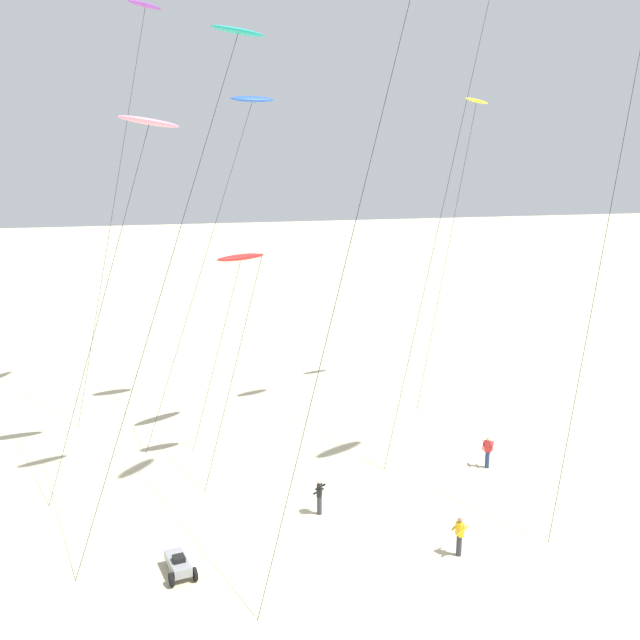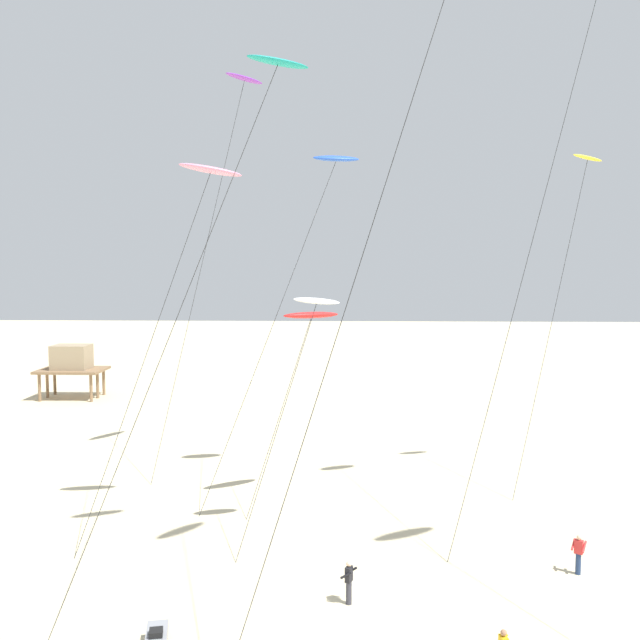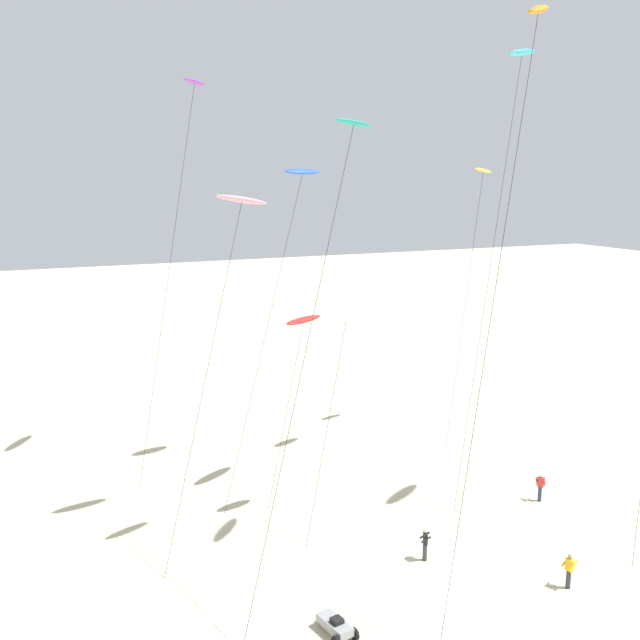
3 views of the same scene
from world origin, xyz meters
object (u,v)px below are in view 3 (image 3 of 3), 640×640
kite_yellow (482,178)px  kite_red (303,321)px  kite_orange (537,16)px  kite_flyer_middle (540,487)px  kite_purple (194,87)px  kite_pink (241,202)px  kite_white (346,319)px  kite_flyer_furthest (569,570)px  kite_cyan (521,57)px  kite_flyer_nearest (425,544)px  beach_buggy (335,626)px  kite_teal (352,132)px  kite_blue (302,174)px

kite_yellow → kite_red: kite_yellow is taller
kite_yellow → kite_red: bearing=-164.5°
kite_orange → kite_flyer_middle: (5.36, 3.79, -24.21)m
kite_purple → kite_pink: bearing=-91.3°
kite_white → kite_red: (-0.46, 4.79, -0.92)m
kite_white → kite_flyer_furthest: bearing=-59.7°
kite_red → kite_pink: kite_pink is taller
kite_cyan → kite_flyer_nearest: kite_cyan is taller
beach_buggy → kite_pink: bearing=90.9°
kite_teal → kite_yellow: bearing=37.3°
kite_flyer_middle → kite_blue: bearing=133.0°
kite_flyer_nearest → kite_flyer_middle: (9.52, 2.82, 0.00)m
kite_white → beach_buggy: (-4.92, -9.33, -10.61)m
kite_orange → kite_teal: (-7.12, 3.41, -4.77)m
kite_cyan → kite_flyer_middle: 25.49m
kite_white → kite_flyer_middle: 15.28m
kite_flyer_furthest → kite_yellow: bearing=65.8°
kite_yellow → kite_cyan: (-1.75, -5.66, 7.10)m
beach_buggy → kite_yellow: bearing=42.7°
kite_orange → kite_cyan: size_ratio=0.99×
kite_white → kite_flyer_middle: (10.99, -3.11, -10.14)m
kite_pink → kite_flyer_middle: kite_pink is taller
kite_teal → kite_orange: bearing=-25.6°
beach_buggy → kite_white: bearing=62.2°
kite_flyer_nearest → kite_teal: bearing=140.5°
kite_orange → kite_teal: 9.22m
kite_red → kite_yellow: bearing=15.5°
kite_yellow → kite_pink: 21.45m
kite_cyan → beach_buggy: kite_cyan is taller
kite_yellow → kite_flyer_middle: 21.64m
kite_cyan → beach_buggy: (-18.17, -12.74, -25.00)m
kite_white → beach_buggy: kite_white is taller
kite_flyer_nearest → beach_buggy: kite_flyer_nearest is taller
kite_white → kite_teal: 10.04m
kite_flyer_middle → beach_buggy: (-15.91, -6.22, -0.46)m
kite_white → kite_flyer_nearest: size_ratio=6.85×
kite_yellow → kite_red: size_ratio=1.84×
kite_purple → kite_flyer_furthest: (11.03, -21.98, -22.84)m
kite_cyan → kite_flyer_middle: (-2.26, -6.52, -24.54)m
kite_teal → kite_red: kite_teal is taller
kite_blue → kite_flyer_nearest: kite_blue is taller
kite_red → kite_teal: bearing=-97.1°
kite_red → kite_flyer_nearest: bearing=-79.8°
kite_red → kite_flyer_furthest: size_ratio=6.21×
kite_flyer_middle → kite_flyer_furthest: same height
kite_purple → kite_red: bearing=-56.4°
kite_white → kite_pink: kite_pink is taller
kite_yellow → kite_pink: bearing=-159.7°
kite_flyer_furthest → beach_buggy: bearing=173.6°
kite_pink → kite_purple: bearing=88.7°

